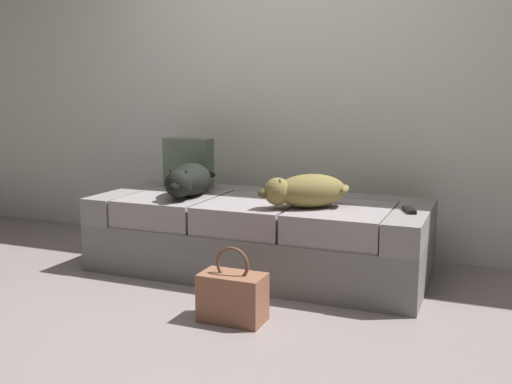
% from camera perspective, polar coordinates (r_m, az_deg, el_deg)
% --- Properties ---
extents(ground_plane, '(10.00, 10.00, 0.00)m').
position_cam_1_polar(ground_plane, '(2.86, -7.46, -13.23)').
color(ground_plane, gray).
extents(back_wall, '(6.40, 0.10, 2.80)m').
position_cam_1_polar(back_wall, '(4.18, 3.96, 13.64)').
color(back_wall, silver).
rests_on(back_wall, ground).
extents(couch, '(2.06, 0.87, 0.47)m').
position_cam_1_polar(couch, '(3.64, 0.31, -4.29)').
color(couch, slate).
rests_on(couch, ground).
extents(dog_dark, '(0.34, 0.60, 0.21)m').
position_cam_1_polar(dog_dark, '(3.68, -6.76, 1.17)').
color(dog_dark, black).
rests_on(dog_dark, couch).
extents(dog_tan, '(0.51, 0.45, 0.19)m').
position_cam_1_polar(dog_tan, '(3.30, 4.90, 0.12)').
color(dog_tan, olive).
rests_on(dog_tan, couch).
extents(tv_remote, '(0.10, 0.16, 0.02)m').
position_cam_1_polar(tv_remote, '(3.29, 14.91, -1.74)').
color(tv_remote, black).
rests_on(tv_remote, couch).
extents(throw_pillow, '(0.34, 0.12, 0.34)m').
position_cam_1_polar(throw_pillow, '(4.04, -6.71, 2.88)').
color(throw_pillow, '#5A6A52').
rests_on(throw_pillow, couch).
extents(handbag, '(0.32, 0.18, 0.38)m').
position_cam_1_polar(handbag, '(2.88, -2.34, -10.28)').
color(handbag, '#915C43').
rests_on(handbag, ground).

